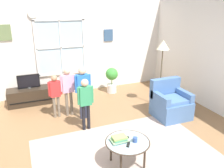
{
  "coord_description": "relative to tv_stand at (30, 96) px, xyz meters",
  "views": [
    {
      "loc": [
        -1.44,
        -3.36,
        2.55
      ],
      "look_at": [
        0.24,
        0.77,
        0.98
      ],
      "focal_mm": 36.93,
      "sensor_mm": 36.0,
      "label": 1
    }
  ],
  "objects": [
    {
      "name": "ground_plane",
      "position": [
        1.32,
        -2.7,
        -0.22
      ],
      "size": [
        6.29,
        6.95,
        0.02
      ],
      "primitive_type": "cube",
      "color": "olive"
    },
    {
      "name": "back_wall",
      "position": [
        1.31,
        0.53,
        1.12
      ],
      "size": [
        5.69,
        0.17,
        2.66
      ],
      "color": "silver",
      "rests_on": "ground_plane"
    },
    {
      "name": "area_rug",
      "position": [
        1.42,
        -2.9,
        -0.21
      ],
      "size": [
        3.17,
        2.08,
        0.01
      ],
      "primitive_type": "cube",
      "color": "tan",
      "rests_on": "ground_plane"
    },
    {
      "name": "tv_stand",
      "position": [
        0.0,
        0.0,
        0.0
      ],
      "size": [
        1.14,
        0.47,
        0.43
      ],
      "color": "#2D2319",
      "rests_on": "ground_plane"
    },
    {
      "name": "television",
      "position": [
        0.0,
        -0.0,
        0.41
      ],
      "size": [
        0.56,
        0.08,
        0.38
      ],
      "color": "#4C4C4C",
      "rests_on": "tv_stand"
    },
    {
      "name": "armchair",
      "position": [
        3.01,
        -2.0,
        0.11
      ],
      "size": [
        0.76,
        0.74,
        0.87
      ],
      "color": "#476B9E",
      "rests_on": "ground_plane"
    },
    {
      "name": "coffee_table",
      "position": [
        1.31,
        -3.21,
        0.21
      ],
      "size": [
        0.73,
        0.73,
        0.46
      ],
      "color": "#99B2B7",
      "rests_on": "ground_plane"
    },
    {
      "name": "book_stack",
      "position": [
        1.18,
        -3.16,
        0.28
      ],
      "size": [
        0.27,
        0.19,
        0.1
      ],
      "color": "#33576A",
      "rests_on": "coffee_table"
    },
    {
      "name": "cup",
      "position": [
        1.41,
        -3.26,
        0.28
      ],
      "size": [
        0.08,
        0.08,
        0.08
      ],
      "primitive_type": "cylinder",
      "color": "#334C8C",
      "rests_on": "coffee_table"
    },
    {
      "name": "remote_near_books",
      "position": [
        1.28,
        -3.3,
        0.25
      ],
      "size": [
        0.11,
        0.14,
        0.02
      ],
      "primitive_type": "cube",
      "rotation": [
        0.0,
        0.0,
        -0.59
      ],
      "color": "black",
      "rests_on": "coffee_table"
    },
    {
      "name": "remote_near_cup",
      "position": [
        1.33,
        -3.07,
        0.25
      ],
      "size": [
        0.09,
        0.14,
        0.02
      ],
      "primitive_type": "cube",
      "rotation": [
        0.0,
        0.0,
        0.4
      ],
      "color": "black",
      "rests_on": "coffee_table"
    },
    {
      "name": "person_red_shirt",
      "position": [
        0.52,
        -1.04,
        0.44
      ],
      "size": [
        0.31,
        0.14,
        1.04
      ],
      "color": "#726656",
      "rests_on": "ground_plane"
    },
    {
      "name": "person_pink_shirt",
      "position": [
        0.82,
        -1.05,
        0.52
      ],
      "size": [
        0.35,
        0.16,
        1.18
      ],
      "color": "#726656",
      "rests_on": "ground_plane"
    },
    {
      "name": "person_blue_shirt",
      "position": [
        1.09,
        -1.34,
        0.56
      ],
      "size": [
        0.37,
        0.17,
        1.24
      ],
      "color": "#333851",
      "rests_on": "ground_plane"
    },
    {
      "name": "person_green_shirt",
      "position": [
        1.01,
        -1.85,
        0.49
      ],
      "size": [
        0.34,
        0.15,
        1.13
      ],
      "color": "black",
      "rests_on": "ground_plane"
    },
    {
      "name": "potted_plant_by_window",
      "position": [
        2.32,
        -0.04,
        0.23
      ],
      "size": [
        0.37,
        0.37,
        0.76
      ],
      "color": "silver",
      "rests_on": "ground_plane"
    },
    {
      "name": "floor_lamp",
      "position": [
        3.1,
        -1.41,
        1.22
      ],
      "size": [
        0.32,
        0.32,
        1.71
      ],
      "color": "black",
      "rests_on": "ground_plane"
    }
  ]
}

